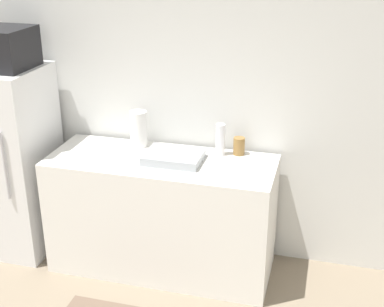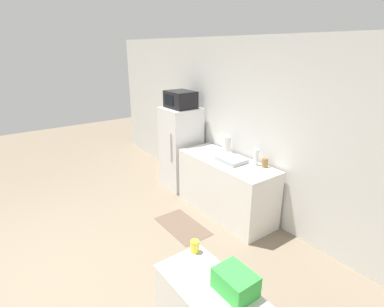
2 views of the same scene
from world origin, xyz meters
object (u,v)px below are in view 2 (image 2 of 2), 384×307
at_px(microwave, 180,99).
at_px(basket, 235,282).
at_px(jar, 195,246).
at_px(paper_towel_roll, 227,145).
at_px(refrigerator, 181,148).
at_px(bottle_tall, 256,157).
at_px(bottle_short, 265,163).

height_order(microwave, basket, microwave).
xyz_separation_m(jar, paper_towel_roll, (-1.79, 1.94, -0.05)).
bearing_deg(jar, microwave, 147.87).
xyz_separation_m(refrigerator, microwave, (-0.00, -0.00, 0.87)).
relative_size(microwave, bottle_tall, 2.13).
xyz_separation_m(bottle_tall, paper_towel_roll, (-0.62, 0.01, 0.02)).
distance_m(microwave, paper_towel_roll, 1.16).
bearing_deg(jar, paper_towel_roll, 132.60).
relative_size(bottle_tall, basket, 0.92).
height_order(bottle_short, paper_towel_roll, paper_towel_roll).
bearing_deg(bottle_short, microwave, -172.09).
bearing_deg(refrigerator, jar, -32.15).
bearing_deg(microwave, basket, -28.69).
bearing_deg(bottle_tall, jar, -58.91).
distance_m(refrigerator, jar, 3.27).
bearing_deg(basket, bottle_tall, 129.64).
xyz_separation_m(bottle_short, basket, (1.49, -2.00, 0.15)).
distance_m(microwave, basket, 3.70).
height_order(bottle_tall, paper_towel_roll, paper_towel_roll).
xyz_separation_m(bottle_tall, basket, (1.62, -1.96, 0.09)).
height_order(basket, jar, basket).
height_order(refrigerator, bottle_tall, refrigerator).
bearing_deg(jar, basket, -3.42).
height_order(refrigerator, paper_towel_roll, refrigerator).
relative_size(bottle_short, jar, 1.37).
bearing_deg(paper_towel_roll, refrigerator, -167.85).
bearing_deg(bottle_tall, basket, -50.36).
relative_size(basket, paper_towel_roll, 0.94).
bearing_deg(refrigerator, basket, -28.71).
relative_size(microwave, bottle_short, 3.89).
height_order(refrigerator, bottle_short, refrigerator).
relative_size(basket, jar, 2.72).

